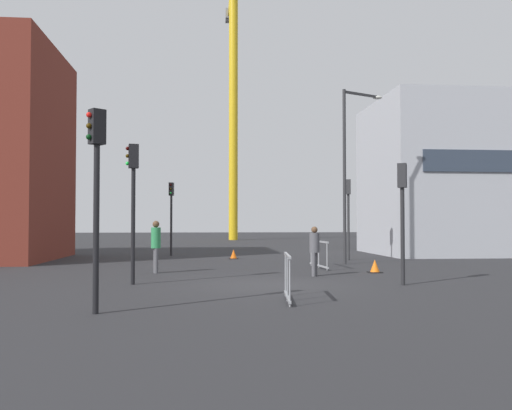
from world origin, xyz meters
name	(u,v)px	position (x,y,z in m)	size (l,w,h in m)	color
ground	(270,284)	(0.00, 0.00, 0.00)	(160.00, 160.00, 0.00)	#28282B
office_block	(494,178)	(14.70, 14.30, 4.31)	(13.88, 8.02, 8.63)	#A8AAB2
construction_crane	(234,69)	(1.13, 39.23, 17.16)	(1.21, 20.53, 25.69)	gold
streetlamp_tall	(349,160)	(4.41, 7.51, 4.51)	(2.05, 1.06, 7.57)	#2D2D30
traffic_light_near	(133,190)	(-3.97, 0.37, 2.74)	(0.39, 0.29, 4.09)	black
traffic_light_crosswalk	(171,206)	(-3.63, 14.22, 2.65)	(0.28, 0.39, 3.94)	#232326
traffic_light_corner	(402,202)	(3.80, -0.54, 2.38)	(0.34, 0.39, 3.51)	#232326
traffic_light_far	(96,176)	(-4.05, -4.81, 2.73)	(0.38, 0.36, 4.07)	black
traffic_light_island	(348,206)	(4.97, 9.81, 2.59)	(0.30, 0.39, 3.84)	#2D2D30
pedestrian_walking	(156,242)	(-3.60, 3.95, 1.09)	(0.34, 0.34, 1.86)	#4C4C51
pedestrian_waiting	(314,247)	(1.80, 2.33, 0.96)	(0.34, 0.34, 1.66)	#4C4C51
safety_barrier_rear	(319,254)	(2.62, 5.53, 0.56)	(0.22, 2.58, 1.08)	#9EA0A5
safety_barrier_right_run	(288,277)	(0.00, -3.43, 0.56)	(0.24, 1.90, 1.08)	gray
traffic_cone_striped	(375,267)	(4.21, 3.35, 0.21)	(0.47, 0.47, 0.47)	black
traffic_cone_by_barrier	(234,255)	(-0.42, 11.26, 0.21)	(0.45, 0.45, 0.46)	black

